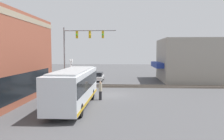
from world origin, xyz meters
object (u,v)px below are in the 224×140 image
(city_bus, at_px, (74,86))
(pedestrian_near_bus, at_px, (100,90))
(pedestrian_at_crossing, at_px, (71,82))
(crossing_signal, at_px, (72,71))
(parked_car_white, at_px, (97,77))

(city_bus, bearing_deg, pedestrian_near_bus, -37.09)
(city_bus, height_order, pedestrian_at_crossing, city_bus)
(pedestrian_near_bus, bearing_deg, city_bus, 142.91)
(crossing_signal, bearing_deg, city_bus, -164.91)
(crossing_signal, xyz_separation_m, pedestrian_at_crossing, (-0.32, 0.05, -1.35))
(parked_car_white, bearing_deg, crossing_signal, 164.96)
(city_bus, height_order, pedestrian_near_bus, city_bus)
(city_bus, height_order, crossing_signal, crossing_signal)
(crossing_signal, height_order, pedestrian_near_bus, crossing_signal)
(parked_car_white, distance_m, pedestrian_at_crossing, 8.92)
(crossing_signal, distance_m, pedestrian_near_bus, 7.19)
(parked_car_white, height_order, pedestrian_at_crossing, pedestrian_at_crossing)
(pedestrian_at_crossing, distance_m, pedestrian_near_bus, 6.84)
(parked_car_white, bearing_deg, pedestrian_near_bus, -171.99)
(crossing_signal, relative_size, pedestrian_near_bus, 2.09)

